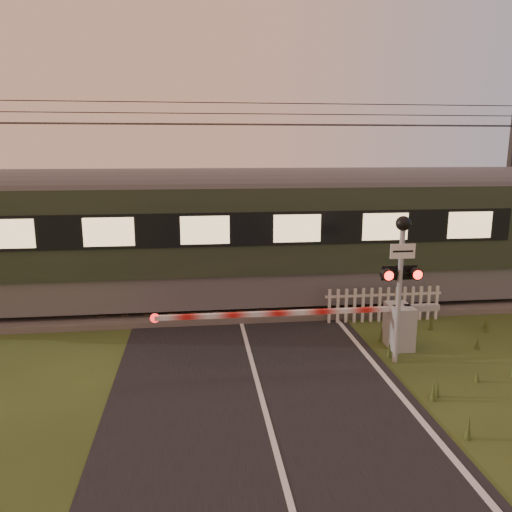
{
  "coord_description": "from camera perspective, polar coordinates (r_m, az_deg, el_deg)",
  "views": [
    {
      "loc": [
        -1.2,
        -8.36,
        4.81
      ],
      "look_at": [
        0.21,
        3.2,
        2.3
      ],
      "focal_mm": 35.0,
      "sensor_mm": 36.0,
      "label": 1
    }
  ],
  "objects": [
    {
      "name": "ground",
      "position": [
        9.72,
        1.1,
        -17.52
      ],
      "size": [
        160.0,
        160.0,
        0.0
      ],
      "primitive_type": "plane",
      "color": "#2B3815",
      "rests_on": "ground"
    },
    {
      "name": "road",
      "position": [
        9.52,
        1.41,
        -18.15
      ],
      "size": [
        6.0,
        140.0,
        0.03
      ],
      "color": "black",
      "rests_on": "ground"
    },
    {
      "name": "track_bed",
      "position": [
        15.64,
        -2.24,
        -5.51
      ],
      "size": [
        140.0,
        3.4,
        0.39
      ],
      "color": "#47423D",
      "rests_on": "ground"
    },
    {
      "name": "overhead_wires",
      "position": [
        14.93,
        -2.43,
        15.66
      ],
      "size": [
        120.0,
        0.62,
        0.62
      ],
      "color": "black",
      "rests_on": "ground"
    },
    {
      "name": "boom_gate",
      "position": [
        12.72,
        14.6,
        -7.54
      ],
      "size": [
        6.99,
        0.83,
        1.1
      ],
      "color": "gray",
      "rests_on": "ground"
    },
    {
      "name": "crossing_signal",
      "position": [
        11.48,
        16.23,
        -0.82
      ],
      "size": [
        0.86,
        0.35,
        3.39
      ],
      "color": "gray",
      "rests_on": "ground"
    },
    {
      "name": "picket_fence",
      "position": [
        14.62,
        14.38,
        -5.37
      ],
      "size": [
        3.4,
        0.08,
        0.99
      ],
      "color": "silver",
      "rests_on": "ground"
    },
    {
      "name": "catenary_mast",
      "position": [
        20.59,
        27.23,
        8.67
      ],
      "size": [
        0.24,
        2.47,
        7.78
      ],
      "color": "#2D2D30",
      "rests_on": "ground"
    }
  ]
}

